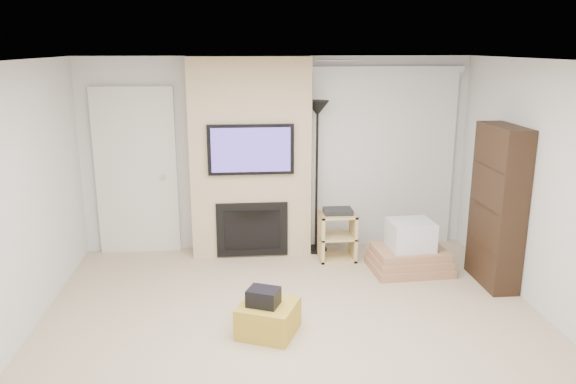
{
  "coord_description": "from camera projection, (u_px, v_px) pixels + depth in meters",
  "views": [
    {
      "loc": [
        -0.52,
        -4.41,
        2.63
      ],
      "look_at": [
        0.0,
        1.2,
        1.15
      ],
      "focal_mm": 35.0,
      "sensor_mm": 36.0,
      "label": 1
    }
  ],
  "objects": [
    {
      "name": "floor",
      "position": [
        300.0,
        352.0,
        4.96
      ],
      "size": [
        5.0,
        5.5,
        0.0
      ],
      "primitive_type": "cube",
      "color": "#C3AD8D",
      "rests_on": "ground"
    },
    {
      "name": "ceiling",
      "position": [
        302.0,
        62.0,
        4.33
      ],
      "size": [
        5.0,
        5.5,
        0.0
      ],
      "primitive_type": "cube",
      "color": "white",
      "rests_on": "wall_back"
    },
    {
      "name": "wall_back",
      "position": [
        277.0,
        154.0,
        7.29
      ],
      "size": [
        5.0,
        0.0,
        2.5
      ],
      "primitive_type": "cube",
      "rotation": [
        1.57,
        0.0,
        0.0
      ],
      "color": "silver",
      "rests_on": "ground"
    },
    {
      "name": "hvac_vent",
      "position": [
        335.0,
        60.0,
        5.13
      ],
      "size": [
        0.35,
        0.18,
        0.01
      ],
      "primitive_type": "cube",
      "color": "silver",
      "rests_on": "ceiling"
    },
    {
      "name": "ottoman",
      "position": [
        268.0,
        318.0,
        5.26
      ],
      "size": [
        0.66,
        0.66,
        0.3
      ],
      "primitive_type": "cube",
      "rotation": [
        0.0,
        0.0,
        -0.41
      ],
      "color": "gold",
      "rests_on": "floor"
    },
    {
      "name": "black_bag",
      "position": [
        263.0,
        297.0,
        5.17
      ],
      "size": [
        0.34,
        0.31,
        0.16
      ],
      "primitive_type": "cube",
      "rotation": [
        0.0,
        0.0,
        -0.41
      ],
      "color": "black",
      "rests_on": "ottoman"
    },
    {
      "name": "fireplace_wall",
      "position": [
        251.0,
        159.0,
        7.06
      ],
      "size": [
        1.5,
        0.47,
        2.5
      ],
      "color": "#D2B588",
      "rests_on": "floor"
    },
    {
      "name": "entry_door",
      "position": [
        137.0,
        173.0,
        7.15
      ],
      "size": [
        1.02,
        0.11,
        2.14
      ],
      "color": "silver",
      "rests_on": "floor"
    },
    {
      "name": "vertical_blinds",
      "position": [
        384.0,
        152.0,
        7.36
      ],
      "size": [
        1.98,
        0.1,
        2.37
      ],
      "color": "silver",
      "rests_on": "floor"
    },
    {
      "name": "floor_lamp",
      "position": [
        317.0,
        134.0,
        7.02
      ],
      "size": [
        0.29,
        0.29,
        1.97
      ],
      "color": "black",
      "rests_on": "floor"
    },
    {
      "name": "av_stand",
      "position": [
        337.0,
        233.0,
        7.04
      ],
      "size": [
        0.45,
        0.38,
        0.66
      ],
      "color": "#D9BA74",
      "rests_on": "floor"
    },
    {
      "name": "box_stack",
      "position": [
        410.0,
        252.0,
        6.71
      ],
      "size": [
        0.95,
        0.74,
        0.62
      ],
      "color": "tan",
      "rests_on": "floor"
    },
    {
      "name": "bookshelf",
      "position": [
        498.0,
        207.0,
        6.2
      ],
      "size": [
        0.3,
        0.8,
        1.8
      ],
      "color": "black",
      "rests_on": "floor"
    }
  ]
}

